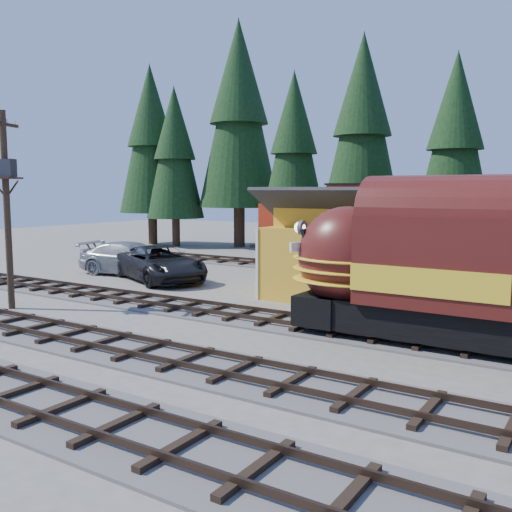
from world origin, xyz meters
The scene contains 7 objects.
ground centered at (0.00, 0.00, 0.00)m, with size 120.00×120.00×0.00m, color #6B665B.
track_spur centered at (-10.00, 18.00, 0.06)m, with size 32.00×3.20×0.33m.
depot centered at (0.00, 10.50, 2.96)m, with size 12.80×7.00×5.30m.
caboose centered at (-6.81, 18.00, 2.54)m, with size 9.82×2.85×5.10m.
utility_pole centered at (-13.90, -0.02, 4.85)m, with size 1.35×1.97×8.48m.
pickup_truck_a centered at (-13.66, 9.17, 0.99)m, with size 3.30×7.15×1.99m, color black.
pickup_truck_b centered at (-16.65, 9.95, 0.99)m, with size 2.77×6.81×1.98m, color #9C9FA3.
Camera 1 is at (8.32, -14.76, 5.19)m, focal length 40.00 mm.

